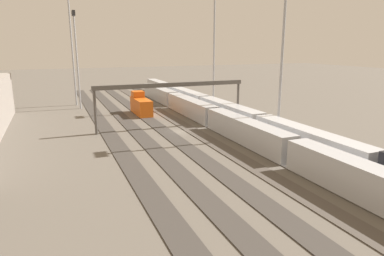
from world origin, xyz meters
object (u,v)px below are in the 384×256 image
at_px(light_mast_0, 214,29).
at_px(signal_gantry, 172,89).
at_px(light_mast_1, 76,46).
at_px(light_mast_2, 284,28).
at_px(light_mast_3, 71,29).
at_px(train_on_track_0, 224,111).
at_px(train_on_track_3, 141,105).
at_px(train_on_track_1, 214,117).

distance_m(light_mast_0, signal_gantry, 25.54).
relative_size(light_mast_1, light_mast_2, 0.81).
height_order(light_mast_1, signal_gantry, light_mast_1).
bearing_deg(light_mast_3, train_on_track_0, -138.81).
bearing_deg(train_on_track_3, signal_gantry, -170.76).
height_order(train_on_track_0, light_mast_1, light_mast_1).
xyz_separation_m(light_mast_2, signal_gantry, (13.84, 14.79, -11.01)).
xyz_separation_m(light_mast_0, light_mast_2, (-29.24, 1.55, -1.16)).
xyz_separation_m(train_on_track_0, light_mast_2, (-16.01, -2.29, 16.52)).
height_order(train_on_track_3, signal_gantry, signal_gantry).
xyz_separation_m(train_on_track_0, light_mast_3, (32.15, 28.14, 17.78)).
bearing_deg(train_on_track_3, light_mast_3, 34.73).
relative_size(light_mast_3, signal_gantry, 1.06).
bearing_deg(light_mast_1, signal_gantry, -152.06).
height_order(light_mast_1, light_mast_3, light_mast_3).
relative_size(light_mast_2, light_mast_3, 0.93).
height_order(train_on_track_0, signal_gantry, signal_gantry).
height_order(train_on_track_1, light_mast_2, light_mast_2).
bearing_deg(light_mast_3, light_mast_2, -147.72).
xyz_separation_m(train_on_track_3, signal_gantry, (-15.37, -2.50, 5.40)).
height_order(light_mast_3, signal_gantry, light_mast_3).
relative_size(train_on_track_0, light_mast_0, 3.63).
bearing_deg(signal_gantry, light_mast_1, 27.94).
bearing_deg(light_mast_0, light_mast_2, 176.97).
distance_m(train_on_track_3, light_mast_1, 22.49).
bearing_deg(train_on_track_3, light_mast_2, -149.38).
distance_m(train_on_track_1, light_mast_1, 40.94).
bearing_deg(light_mast_3, train_on_track_1, -148.19).
distance_m(train_on_track_0, light_mast_2, 23.12).
bearing_deg(train_on_track_1, light_mast_1, 35.71).
bearing_deg(light_mast_0, train_on_track_3, 90.11).
distance_m(light_mast_3, signal_gantry, 39.67).
relative_size(train_on_track_1, light_mast_1, 4.00).
relative_size(train_on_track_3, light_mast_1, 0.42).
bearing_deg(train_on_track_1, light_mast_2, -146.13).
distance_m(train_on_track_3, light_mast_2, 37.70).
height_order(light_mast_0, light_mast_3, light_mast_3).
height_order(train_on_track_0, light_mast_3, light_mast_3).
bearing_deg(train_on_track_0, light_mast_1, 46.43).
bearing_deg(train_on_track_3, train_on_track_0, -131.34).
bearing_deg(light_mast_3, light_mast_1, -174.39).
bearing_deg(light_mast_0, train_on_track_0, 163.84).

